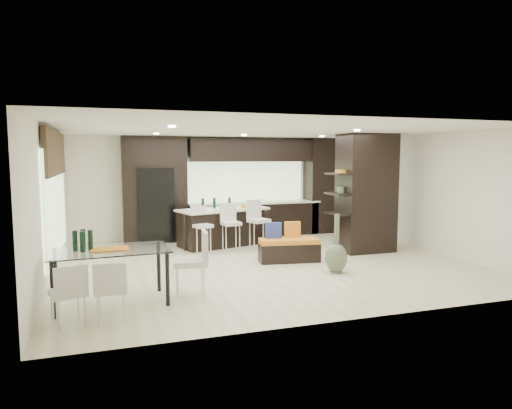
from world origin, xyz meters
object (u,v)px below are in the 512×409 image
object	(u,v)px
stool_left	(202,234)
floor_vase	(337,244)
bench	(289,250)
chair_far	(68,297)
chair_end	(190,267)
dining_table	(111,277)
chair_near	(111,293)
stool_mid	(231,232)
kitchen_island	(223,227)
stool_right	(259,230)

from	to	relation	value
stool_left	floor_vase	world-z (taller)	floor_vase
bench	floor_vase	size ratio (longest dim) A/B	1.12
chair_far	chair_end	distance (m)	1.88
dining_table	chair_far	xyz separation A→B (m)	(-0.53, -0.76, -0.03)
floor_vase	chair_near	xyz separation A→B (m)	(-4.05, -1.35, -0.18)
bench	chair_end	distance (m)	2.95
bench	chair_end	world-z (taller)	chair_end
stool_mid	chair_end	xyz separation A→B (m)	(-1.50, -3.12, 0.03)
chair_near	chair_end	world-z (taller)	chair_end
chair_far	dining_table	bearing A→B (deg)	37.44
bench	chair_near	size ratio (longest dim) A/B	1.63
dining_table	stool_left	bearing A→B (deg)	54.29
stool_left	bench	world-z (taller)	stool_left
chair_near	chair_end	size ratio (longest dim) A/B	0.81
kitchen_island	stool_right	xyz separation A→B (m)	(0.67, -0.78, 0.02)
stool_left	dining_table	distance (m)	3.72
bench	floor_vase	world-z (taller)	floor_vase
stool_right	kitchen_island	bearing A→B (deg)	110.40
kitchen_island	dining_table	distance (m)	4.72
chair_end	kitchen_island	bearing A→B (deg)	-14.73
dining_table	chair_end	bearing A→B (deg)	-2.93
bench	chair_far	xyz separation A→B (m)	(-4.09, -2.50, 0.14)
stool_left	stool_right	xyz separation A→B (m)	(1.34, -0.02, 0.04)
dining_table	chair_far	world-z (taller)	dining_table
chair_far	chair_end	size ratio (longest dim) A/B	0.80
stool_left	floor_vase	size ratio (longest dim) A/B	0.77
stool_left	dining_table	size ratio (longest dim) A/B	0.51
stool_left	chair_near	bearing A→B (deg)	-136.06
stool_left	chair_near	world-z (taller)	stool_left
kitchen_island	stool_mid	bearing A→B (deg)	-106.07
floor_vase	chair_far	size ratio (longest dim) A/B	1.47
kitchen_island	chair_far	xyz separation A→B (m)	(-3.21, -4.65, -0.08)
stool_mid	dining_table	distance (m)	4.11
chair_end	chair_far	bearing A→B (deg)	120.33
kitchen_island	floor_vase	size ratio (longest dim) A/B	1.96
chair_end	floor_vase	bearing A→B (deg)	-72.04
dining_table	bench	bearing A→B (deg)	23.00
stool_mid	chair_far	distance (m)	5.04
chair_near	dining_table	bearing A→B (deg)	93.38
kitchen_island	dining_table	size ratio (longest dim) A/B	1.29
kitchen_island	floor_vase	xyz separation A→B (m)	(1.37, -3.30, 0.10)
stool_left	chair_far	xyz separation A→B (m)	(-2.54, -3.89, -0.05)
stool_right	chair_near	xyz separation A→B (m)	(-3.36, -3.87, -0.09)
dining_table	chair_far	bearing A→B (deg)	-127.74
bench	dining_table	bearing A→B (deg)	-145.24
chair_near	bench	bearing A→B (deg)	38.39
kitchen_island	stool_mid	distance (m)	0.77
floor_vase	chair_far	distance (m)	4.78
chair_end	stool_mid	bearing A→B (deg)	-19.32
floor_vase	chair_near	distance (m)	4.28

